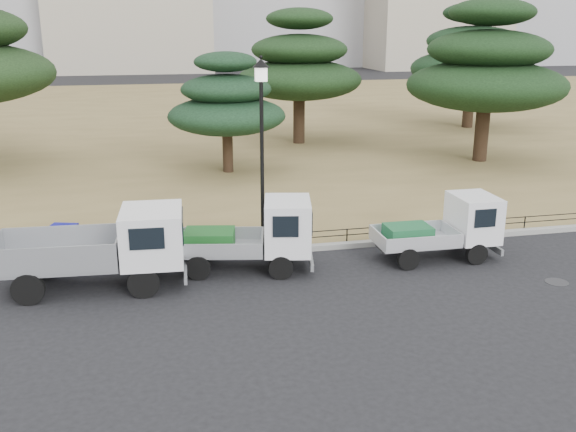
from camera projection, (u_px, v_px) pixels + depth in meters
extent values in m
plane|color=black|center=(305.00, 286.00, 16.53)|extent=(220.00, 220.00, 0.00)
cube|color=olive|center=(200.00, 119.00, 45.12)|extent=(120.00, 56.00, 0.15)
cube|color=gray|center=(284.00, 250.00, 18.94)|extent=(120.00, 0.25, 0.16)
cylinder|color=black|center=(144.00, 283.00, 15.71)|extent=(0.79, 0.21, 0.79)
cylinder|color=black|center=(147.00, 259.00, 17.33)|extent=(0.79, 0.21, 0.79)
cylinder|color=black|center=(28.00, 290.00, 15.31)|extent=(0.79, 0.21, 0.79)
cylinder|color=black|center=(43.00, 264.00, 16.92)|extent=(0.79, 0.21, 0.79)
cube|color=#2D2D30|center=(92.00, 266.00, 16.27)|extent=(4.43, 1.21, 0.14)
cube|color=gray|center=(58.00, 250.00, 16.02)|extent=(3.14, 1.90, 0.77)
cube|color=silver|center=(152.00, 235.00, 16.28)|extent=(1.64, 1.96, 1.34)
cylinder|color=black|center=(281.00, 267.00, 16.89)|extent=(0.68, 0.30, 0.65)
cylinder|color=black|center=(281.00, 249.00, 18.28)|extent=(0.68, 0.30, 0.65)
cylinder|color=black|center=(198.00, 268.00, 16.85)|extent=(0.68, 0.30, 0.65)
cylinder|color=black|center=(204.00, 249.00, 18.24)|extent=(0.68, 0.30, 0.65)
cube|color=#2D2D30|center=(242.00, 253.00, 17.52)|extent=(3.61, 1.49, 0.15)
cube|color=#A0A3A7|center=(219.00, 243.00, 17.43)|extent=(2.68, 1.94, 0.44)
cube|color=silver|center=(288.00, 225.00, 17.32)|extent=(1.52, 1.82, 1.41)
cube|color=#18561E|center=(209.00, 239.00, 17.39)|extent=(1.50, 1.22, 0.48)
cylinder|color=black|center=(477.00, 254.00, 17.95)|extent=(0.61, 0.17, 0.61)
cylinder|color=black|center=(455.00, 239.00, 19.21)|extent=(0.61, 0.17, 0.61)
cylinder|color=black|center=(408.00, 259.00, 17.54)|extent=(0.61, 0.17, 0.61)
cylinder|color=black|center=(391.00, 244.00, 18.80)|extent=(0.61, 0.17, 0.61)
cube|color=#2D2D30|center=(434.00, 244.00, 18.34)|extent=(3.29, 0.78, 0.14)
cube|color=silver|center=(415.00, 236.00, 18.14)|extent=(2.28, 1.40, 0.41)
cube|color=white|center=(473.00, 217.00, 18.36)|extent=(1.15, 1.51, 1.29)
cube|color=#1A5D34|center=(408.00, 233.00, 18.07)|extent=(1.25, 0.91, 0.45)
cylinder|color=black|center=(263.00, 243.00, 19.06)|extent=(0.41, 0.41, 0.15)
cylinder|color=black|center=(262.00, 164.00, 18.37)|extent=(0.11, 0.11, 4.66)
cylinder|color=white|center=(261.00, 74.00, 17.65)|extent=(0.37, 0.37, 0.37)
cone|color=black|center=(261.00, 63.00, 17.56)|extent=(0.49, 0.49, 0.23)
cylinder|color=black|center=(283.00, 240.00, 19.00)|extent=(38.00, 0.03, 0.03)
cylinder|color=black|center=(282.00, 234.00, 18.95)|extent=(38.00, 0.03, 0.03)
cylinder|color=black|center=(283.00, 240.00, 19.00)|extent=(0.04, 0.04, 0.40)
cube|color=navy|center=(54.00, 247.00, 17.89)|extent=(1.77, 1.50, 0.70)
cube|color=navy|center=(63.00, 231.00, 17.67)|extent=(0.85, 0.78, 0.30)
cylinder|color=#2D2D30|center=(557.00, 282.00, 16.76)|extent=(0.60, 0.60, 0.01)
cylinder|color=black|center=(228.00, 149.00, 28.39)|extent=(0.46, 0.46, 2.04)
ellipsoid|color=black|center=(227.00, 116.00, 27.97)|extent=(5.15, 5.15, 1.65)
ellipsoid|color=black|center=(226.00, 89.00, 27.64)|extent=(3.93, 3.93, 1.26)
ellipsoid|color=black|center=(225.00, 62.00, 27.31)|extent=(2.71, 2.71, 0.87)
cylinder|color=black|center=(299.00, 117.00, 35.27)|extent=(0.63, 0.63, 2.81)
ellipsoid|color=black|center=(299.00, 80.00, 34.69)|extent=(6.77, 6.77, 2.17)
ellipsoid|color=black|center=(299.00, 50.00, 34.23)|extent=(5.17, 5.17, 1.65)
ellipsoid|color=black|center=(299.00, 19.00, 33.78)|extent=(3.57, 3.57, 1.14)
cylinder|color=black|center=(482.00, 130.00, 30.62)|extent=(0.66, 0.66, 2.92)
ellipsoid|color=black|center=(486.00, 86.00, 30.01)|extent=(7.41, 7.41, 2.37)
ellipsoid|color=black|center=(489.00, 49.00, 29.54)|extent=(5.66, 5.66, 1.81)
ellipsoid|color=black|center=(492.00, 12.00, 29.07)|extent=(3.91, 3.91, 1.25)
cylinder|color=black|center=(469.00, 104.00, 40.68)|extent=(0.67, 0.67, 2.98)
ellipsoid|color=black|center=(472.00, 69.00, 40.06)|extent=(7.61, 7.61, 2.43)
ellipsoid|color=black|center=(474.00, 41.00, 39.58)|extent=(5.81, 5.81, 1.86)
ellipsoid|color=black|center=(476.00, 13.00, 39.10)|extent=(4.01, 4.01, 1.28)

